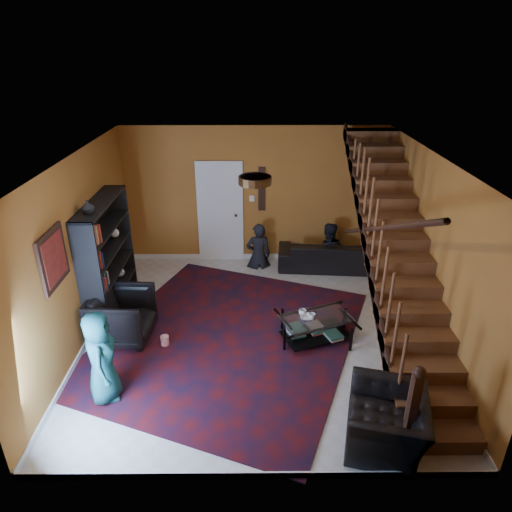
{
  "coord_description": "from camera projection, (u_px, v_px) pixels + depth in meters",
  "views": [
    {
      "loc": [
        -0.02,
        -6.14,
        4.26
      ],
      "look_at": [
        0.02,
        0.4,
        1.16
      ],
      "focal_mm": 32.0,
      "sensor_mm": 36.0,
      "label": 1
    }
  ],
  "objects": [
    {
      "name": "room",
      "position": [
        184.0,
        288.0,
        8.55
      ],
      "size": [
        5.5,
        5.5,
        5.5
      ],
      "color": "#AC6926",
      "rests_on": "ground"
    },
    {
      "name": "rug",
      "position": [
        228.0,
        338.0,
        7.2
      ],
      "size": [
        4.96,
        5.26,
        0.02
      ],
      "primitive_type": "cube",
      "rotation": [
        0.0,
        0.0,
        -0.37
      ],
      "color": "#440C0E",
      "rests_on": "floor"
    },
    {
      "name": "armchair_left",
      "position": [
        122.0,
        316.0,
        7.04
      ],
      "size": [
        0.95,
        0.92,
        0.82
      ],
      "primitive_type": "imported",
      "rotation": [
        0.0,
        0.0,
        1.51
      ],
      "color": "black",
      "rests_on": "floor"
    },
    {
      "name": "cup_a",
      "position": [
        303.0,
        312.0,
        7.05
      ],
      "size": [
        0.13,
        0.13,
        0.09
      ],
      "primitive_type": "imported",
      "rotation": [
        0.0,
        0.0,
        0.11
      ],
      "color": "#999999",
      "rests_on": "coffee_table"
    },
    {
      "name": "bowl",
      "position": [
        307.0,
        317.0,
        6.96
      ],
      "size": [
        0.23,
        0.23,
        0.05
      ],
      "primitive_type": "imported",
      "rotation": [
        0.0,
        0.0,
        -0.16
      ],
      "color": "#999999",
      "rests_on": "coffee_table"
    },
    {
      "name": "person_adult_b",
      "position": [
        327.0,
        255.0,
        9.39
      ],
      "size": [
        0.71,
        0.57,
        1.41
      ],
      "primitive_type": "imported",
      "rotation": [
        0.0,
        0.0,
        3.09
      ],
      "color": "black",
      "rests_on": "sofa"
    },
    {
      "name": "wall_hanging",
      "position": [
        262.0,
        189.0,
        9.17
      ],
      "size": [
        0.14,
        0.03,
        0.9
      ],
      "primitive_type": "cube",
      "color": "black",
      "rests_on": "room"
    },
    {
      "name": "floor",
      "position": [
        255.0,
        331.0,
        7.37
      ],
      "size": [
        5.5,
        5.5,
        0.0
      ],
      "primitive_type": "plane",
      "color": "beige",
      "rests_on": "ground"
    },
    {
      "name": "ceiling_fixture",
      "position": [
        255.0,
        180.0,
        5.47
      ],
      "size": [
        0.4,
        0.4,
        0.1
      ],
      "primitive_type": "cylinder",
      "color": "#3F2814",
      "rests_on": "room"
    },
    {
      "name": "vase",
      "position": [
        88.0,
        207.0,
        6.55
      ],
      "size": [
        0.18,
        0.18,
        0.19
      ],
      "primitive_type": "imported",
      "color": "#999999",
      "rests_on": "bookshelf"
    },
    {
      "name": "sofa",
      "position": [
        328.0,
        254.0,
        9.33
      ],
      "size": [
        2.07,
        0.95,
        0.59
      ],
      "primitive_type": "imported",
      "rotation": [
        0.0,
        0.0,
        3.06
      ],
      "color": "black",
      "rests_on": "floor"
    },
    {
      "name": "coffee_table",
      "position": [
        316.0,
        327.0,
        7.07
      ],
      "size": [
        1.22,
        0.97,
        0.41
      ],
      "rotation": [
        0.0,
        0.0,
        0.38
      ],
      "color": "black",
      "rests_on": "floor"
    },
    {
      "name": "armchair_right",
      "position": [
        387.0,
        421.0,
        5.21
      ],
      "size": [
        1.09,
        1.18,
        0.65
      ],
      "primitive_type": "imported",
      "rotation": [
        0.0,
        0.0,
        -1.82
      ],
      "color": "black",
      "rests_on": "floor"
    },
    {
      "name": "bookshelf",
      "position": [
        108.0,
        262.0,
        7.49
      ],
      "size": [
        0.35,
        1.8,
        2.0
      ],
      "color": "black",
      "rests_on": "floor"
    },
    {
      "name": "staircase",
      "position": [
        397.0,
        253.0,
        6.78
      ],
      "size": [
        0.95,
        5.02,
        3.18
      ],
      "color": "brown",
      "rests_on": "floor"
    },
    {
      "name": "person_adult_a",
      "position": [
        258.0,
        255.0,
        9.39
      ],
      "size": [
        0.54,
        0.39,
        1.4
      ],
      "primitive_type": "imported",
      "rotation": [
        0.0,
        0.0,
        3.26
      ],
      "color": "black",
      "rests_on": "sofa"
    },
    {
      "name": "person_child",
      "position": [
        101.0,
        357.0,
        5.75
      ],
      "size": [
        0.53,
        0.7,
        1.28
      ],
      "primitive_type": "imported",
      "rotation": [
        0.0,
        0.0,
        1.79
      ],
      "color": "#18595D",
      "rests_on": "armchair_left"
    },
    {
      "name": "popcorn_bucket",
      "position": [
        165.0,
        340.0,
        6.99
      ],
      "size": [
        0.15,
        0.15,
        0.15
      ],
      "primitive_type": "cylinder",
      "rotation": [
        0.0,
        0.0,
        0.17
      ],
      "color": "red",
      "rests_on": "rug"
    },
    {
      "name": "door",
      "position": [
        220.0,
        214.0,
        9.39
      ],
      "size": [
        0.82,
        0.05,
        2.05
      ],
      "primitive_type": "cube",
      "color": "silver",
      "rests_on": "floor"
    },
    {
      "name": "framed_picture",
      "position": [
        53.0,
        259.0,
        5.79
      ],
      "size": [
        0.04,
        0.74,
        0.74
      ],
      "primitive_type": "cube",
      "color": "maroon",
      "rests_on": "room"
    },
    {
      "name": "cup_b",
      "position": [
        312.0,
        317.0,
        6.94
      ],
      "size": [
        0.12,
        0.12,
        0.1
      ],
      "primitive_type": "imported",
      "rotation": [
        0.0,
        0.0,
        -0.14
      ],
      "color": "#999999",
      "rests_on": "coffee_table"
    }
  ]
}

